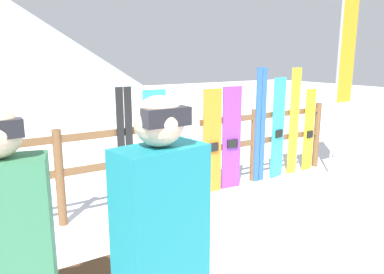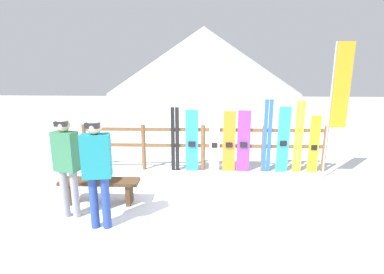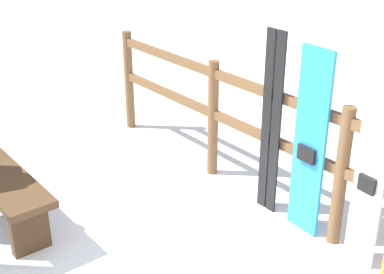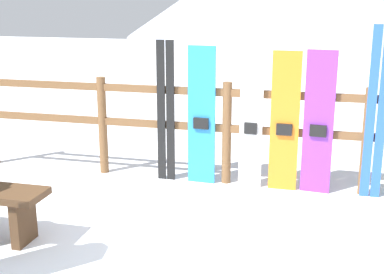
{
  "view_description": "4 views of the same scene",
  "coord_description": "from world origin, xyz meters",
  "px_view_note": "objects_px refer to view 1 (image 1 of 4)",
  "views": [
    {
      "loc": [
        -2.35,
        -2.17,
        1.91
      ],
      "look_at": [
        -0.18,
        1.23,
        1.03
      ],
      "focal_mm": 35.0,
      "sensor_mm": 36.0,
      "label": 1
    },
    {
      "loc": [
        -0.01,
        -4.95,
        2.49
      ],
      "look_at": [
        -0.23,
        1.04,
        1.06
      ],
      "focal_mm": 28.0,
      "sensor_mm": 36.0,
      "label": 2
    },
    {
      "loc": [
        2.01,
        -1.02,
        2.47
      ],
      "look_at": [
        -0.77,
        1.22,
        0.84
      ],
      "focal_mm": 50.0,
      "sensor_mm": 36.0,
      "label": 3
    },
    {
      "loc": [
        1.01,
        -3.5,
        2.02
      ],
      "look_at": [
        -0.14,
        1.05,
        0.76
      ],
      "focal_mm": 50.0,
      "sensor_mm": 36.0,
      "label": 4
    }
  ],
  "objects_px": {
    "ski_pair_black": "(126,151)",
    "rental_flag": "(344,59)",
    "snowboard_white": "(191,146)",
    "ski_pair_blue": "(260,126)",
    "snowboard_purple": "(232,139)",
    "person_teal": "(162,247)",
    "snowboard_orange": "(212,142)",
    "snowboard_yellow": "(309,130)",
    "ski_pair_yellow": "(294,122)",
    "snowboard_cyan": "(278,129)",
    "person_plaid_green": "(10,257)",
    "snowboard_blue": "(155,149)"
  },
  "relations": [
    {
      "from": "person_teal",
      "to": "ski_pair_yellow",
      "type": "bearing_deg",
      "value": 34.89
    },
    {
      "from": "snowboard_white",
      "to": "snowboard_orange",
      "type": "height_order",
      "value": "snowboard_orange"
    },
    {
      "from": "snowboard_blue",
      "to": "rental_flag",
      "type": "height_order",
      "value": "rental_flag"
    },
    {
      "from": "snowboard_blue",
      "to": "snowboard_orange",
      "type": "xyz_separation_m",
      "value": [
        0.89,
        -0.0,
        -0.01
      ]
    },
    {
      "from": "snowboard_orange",
      "to": "ski_pair_yellow",
      "type": "height_order",
      "value": "ski_pair_yellow"
    },
    {
      "from": "snowboard_purple",
      "to": "rental_flag",
      "type": "distance_m",
      "value": 2.23
    },
    {
      "from": "person_teal",
      "to": "snowboard_orange",
      "type": "relative_size",
      "value": 1.18
    },
    {
      "from": "ski_pair_blue",
      "to": "rental_flag",
      "type": "xyz_separation_m",
      "value": [
        1.34,
        -0.38,
        0.98
      ]
    },
    {
      "from": "snowboard_orange",
      "to": "rental_flag",
      "type": "distance_m",
      "value": 2.53
    },
    {
      "from": "snowboard_white",
      "to": "snowboard_cyan",
      "type": "height_order",
      "value": "snowboard_cyan"
    },
    {
      "from": "snowboard_yellow",
      "to": "snowboard_white",
      "type": "bearing_deg",
      "value": 180.0
    },
    {
      "from": "ski_pair_black",
      "to": "snowboard_white",
      "type": "height_order",
      "value": "ski_pair_black"
    },
    {
      "from": "person_plaid_green",
      "to": "ski_pair_yellow",
      "type": "distance_m",
      "value": 5.05
    },
    {
      "from": "snowboard_white",
      "to": "snowboard_cyan",
      "type": "bearing_deg",
      "value": 0.0
    },
    {
      "from": "person_teal",
      "to": "snowboard_white",
      "type": "height_order",
      "value": "person_teal"
    },
    {
      "from": "snowboard_cyan",
      "to": "snowboard_yellow",
      "type": "distance_m",
      "value": 0.73
    },
    {
      "from": "snowboard_white",
      "to": "ski_pair_yellow",
      "type": "xyz_separation_m",
      "value": [
        1.97,
        0.0,
        0.14
      ]
    },
    {
      "from": "snowboard_blue",
      "to": "snowboard_purple",
      "type": "xyz_separation_m",
      "value": [
        1.23,
        -0.0,
        -0.01
      ]
    },
    {
      "from": "person_plaid_green",
      "to": "ski_pair_black",
      "type": "height_order",
      "value": "person_plaid_green"
    },
    {
      "from": "person_teal",
      "to": "snowboard_orange",
      "type": "bearing_deg",
      "value": 50.36
    },
    {
      "from": "ski_pair_black",
      "to": "rental_flag",
      "type": "bearing_deg",
      "value": -6.2
    },
    {
      "from": "ski_pair_black",
      "to": "snowboard_white",
      "type": "distance_m",
      "value": 0.94
    },
    {
      "from": "snowboard_white",
      "to": "snowboard_purple",
      "type": "distance_m",
      "value": 0.69
    },
    {
      "from": "person_plaid_green",
      "to": "rental_flag",
      "type": "distance_m",
      "value": 5.51
    },
    {
      "from": "snowboard_purple",
      "to": "snowboard_yellow",
      "type": "distance_m",
      "value": 1.65
    },
    {
      "from": "rental_flag",
      "to": "ski_pair_black",
      "type": "bearing_deg",
      "value": 173.8
    },
    {
      "from": "snowboard_blue",
      "to": "snowboard_purple",
      "type": "distance_m",
      "value": 1.23
    },
    {
      "from": "snowboard_white",
      "to": "snowboard_yellow",
      "type": "bearing_deg",
      "value": -0.0
    },
    {
      "from": "person_plaid_green",
      "to": "ski_pair_yellow",
      "type": "xyz_separation_m",
      "value": [
        4.46,
        2.36,
        -0.14
      ]
    },
    {
      "from": "ski_pair_black",
      "to": "rental_flag",
      "type": "distance_m",
      "value": 3.7
    },
    {
      "from": "snowboard_blue",
      "to": "snowboard_orange",
      "type": "relative_size",
      "value": 1.02
    },
    {
      "from": "snowboard_orange",
      "to": "ski_pair_blue",
      "type": "relative_size",
      "value": 0.84
    },
    {
      "from": "snowboard_yellow",
      "to": "rental_flag",
      "type": "xyz_separation_m",
      "value": [
        0.24,
        -0.38,
        1.17
      ]
    },
    {
      "from": "snowboard_white",
      "to": "ski_pair_blue",
      "type": "bearing_deg",
      "value": 0.16
    },
    {
      "from": "snowboard_orange",
      "to": "ski_pair_blue",
      "type": "height_order",
      "value": "ski_pair_blue"
    },
    {
      "from": "snowboard_purple",
      "to": "snowboard_orange",
      "type": "bearing_deg",
      "value": -180.0
    },
    {
      "from": "snowboard_yellow",
      "to": "ski_pair_yellow",
      "type": "bearing_deg",
      "value": 179.45
    },
    {
      "from": "snowboard_cyan",
      "to": "rental_flag",
      "type": "height_order",
      "value": "rental_flag"
    },
    {
      "from": "snowboard_white",
      "to": "snowboard_blue",
      "type": "bearing_deg",
      "value": 180.0
    },
    {
      "from": "person_teal",
      "to": "snowboard_yellow",
      "type": "relative_size",
      "value": 1.27
    },
    {
      "from": "snowboard_blue",
      "to": "snowboard_orange",
      "type": "distance_m",
      "value": 0.89
    },
    {
      "from": "person_plaid_green",
      "to": "snowboard_orange",
      "type": "distance_m",
      "value": 3.69
    },
    {
      "from": "snowboard_orange",
      "to": "snowboard_cyan",
      "type": "distance_m",
      "value": 1.27
    },
    {
      "from": "snowboard_orange",
      "to": "snowboard_cyan",
      "type": "relative_size",
      "value": 0.93
    },
    {
      "from": "ski_pair_black",
      "to": "snowboard_purple",
      "type": "relative_size",
      "value": 1.04
    },
    {
      "from": "ski_pair_blue",
      "to": "snowboard_purple",
      "type": "bearing_deg",
      "value": -179.65
    },
    {
      "from": "snowboard_orange",
      "to": "snowboard_cyan",
      "type": "height_order",
      "value": "snowboard_cyan"
    },
    {
      "from": "snowboard_white",
      "to": "rental_flag",
      "type": "height_order",
      "value": "rental_flag"
    },
    {
      "from": "snowboard_white",
      "to": "snowboard_purple",
      "type": "xyz_separation_m",
      "value": [
        0.69,
        0.0,
        0.02
      ]
    },
    {
      "from": "person_teal",
      "to": "snowboard_cyan",
      "type": "xyz_separation_m",
      "value": [
        3.49,
        2.68,
        -0.24
      ]
    }
  ]
}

